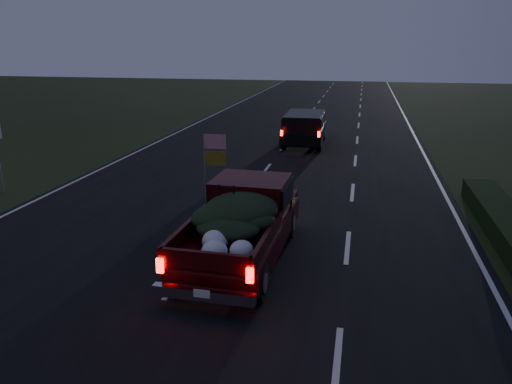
% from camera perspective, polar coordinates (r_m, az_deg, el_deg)
% --- Properties ---
extents(ground, '(120.00, 120.00, 0.00)m').
position_cam_1_polar(ground, '(11.54, -8.45, -9.63)').
color(ground, black).
rests_on(ground, ground).
extents(road_asphalt, '(14.00, 120.00, 0.02)m').
position_cam_1_polar(road_asphalt, '(11.54, -8.45, -9.58)').
color(road_asphalt, black).
rests_on(road_asphalt, ground).
extents(pickup_truck, '(2.14, 5.25, 2.72)m').
position_cam_1_polar(pickup_truck, '(11.97, -1.66, -3.14)').
color(pickup_truck, '#3B080A').
rests_on(pickup_truck, ground).
extents(lead_suv, '(2.04, 4.70, 1.34)m').
position_cam_1_polar(lead_suv, '(25.76, 5.57, 7.58)').
color(lead_suv, black).
rests_on(lead_suv, ground).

